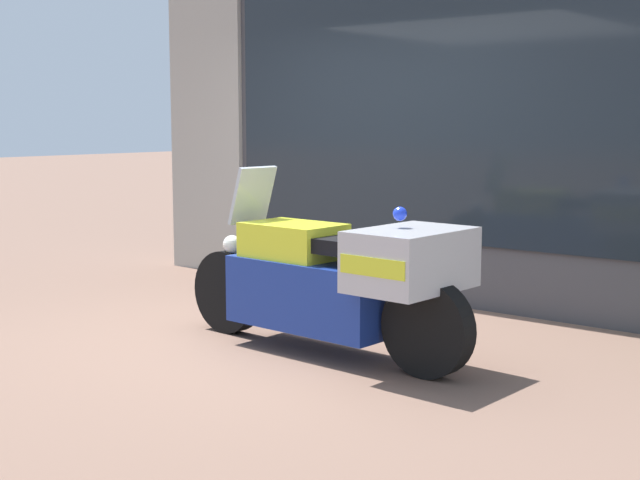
{
  "coord_description": "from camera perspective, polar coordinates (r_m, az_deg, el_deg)",
  "views": [
    {
      "loc": [
        4.44,
        -4.78,
        1.6
      ],
      "look_at": [
        0.27,
        0.38,
        0.7
      ],
      "focal_mm": 50.0,
      "sensor_mm": 36.0,
      "label": 1
    }
  ],
  "objects": [
    {
      "name": "ground_plane",
      "position": [
        6.72,
        -3.83,
        -6.05
      ],
      "size": [
        60.0,
        60.0,
        0.0
      ],
      "primitive_type": "plane",
      "color": "#7A5B4C"
    },
    {
      "name": "shop_building",
      "position": [
        8.35,
        3.27,
        9.03
      ],
      "size": [
        5.83,
        0.55,
        3.57
      ],
      "color": "#424247",
      "rests_on": "ground"
    },
    {
      "name": "window_display",
      "position": [
        7.98,
        8.39,
        -0.63
      ],
      "size": [
        4.36,
        0.3,
        1.86
      ],
      "color": "slate",
      "rests_on": "ground"
    },
    {
      "name": "paramedic_motorcycle",
      "position": [
        5.98,
        1.16,
        -2.45
      ],
      "size": [
        2.43,
        0.82,
        1.26
      ],
      "rotation": [
        0.0,
        0.0,
        3.1
      ],
      "color": "black",
      "rests_on": "ground"
    }
  ]
}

